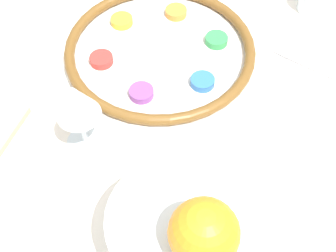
{
  "coord_description": "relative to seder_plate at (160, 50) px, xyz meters",
  "views": [
    {
      "loc": [
        0.42,
        0.24,
        1.4
      ],
      "look_at": [
        -0.01,
        0.11,
        0.8
      ],
      "focal_mm": 50.0,
      "sensor_mm": 36.0,
      "label": 1
    }
  ],
  "objects": [
    {
      "name": "fork_right",
      "position": [
        -0.02,
        0.29,
        -0.01
      ],
      "size": [
        0.09,
        0.19,
        0.01
      ],
      "color": "silver",
      "rests_on": "dining_table"
    },
    {
      "name": "dining_table",
      "position": [
        0.19,
        -0.04,
        -0.4
      ],
      "size": [
        1.47,
        1.07,
        0.76
      ],
      "color": "silver",
      "rests_on": "ground_plane"
    },
    {
      "name": "seder_plate",
      "position": [
        0.0,
        0.0,
        0.0
      ],
      "size": [
        0.36,
        0.36,
        0.03
      ],
      "color": "silver",
      "rests_on": "dining_table"
    },
    {
      "name": "orange_fruit",
      "position": [
        0.4,
        0.17,
        0.14
      ],
      "size": [
        0.08,
        0.08,
        0.08
      ],
      "color": "orange",
      "rests_on": "fruit_stand"
    },
    {
      "name": "wine_glass",
      "position": [
        0.23,
        -0.06,
        0.09
      ],
      "size": [
        0.07,
        0.07,
        0.14
      ],
      "color": "silver",
      "rests_on": "dining_table"
    },
    {
      "name": "fork_left",
      "position": [
        -0.05,
        0.29,
        -0.01
      ],
      "size": [
        0.08,
        0.19,
        0.01
      ],
      "color": "silver",
      "rests_on": "dining_table"
    },
    {
      "name": "fruit_stand",
      "position": [
        0.37,
        0.14,
        0.08
      ],
      "size": [
        0.19,
        0.19,
        0.12
      ],
      "color": "silver",
      "rests_on": "dining_table"
    }
  ]
}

